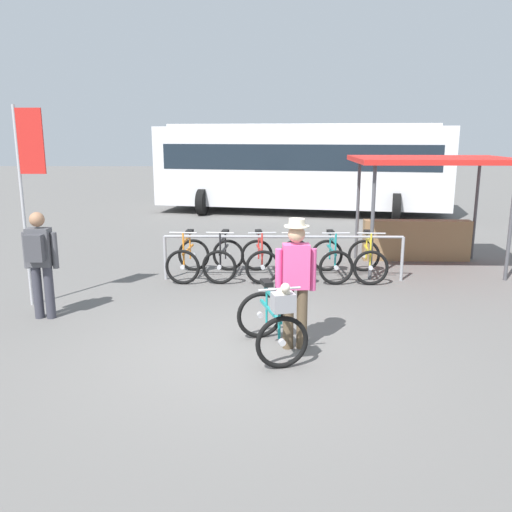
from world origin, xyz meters
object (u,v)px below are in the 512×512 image
racked_bike_white (295,259)px  banner_flag (28,169)px  bus_distant (301,163)px  featured_bicycle (273,319)px  person_with_featured_bike (296,279)px  pedestrian_with_backpack (40,259)px  racked_bike_yellow (367,260)px  racked_bike_red (260,259)px  market_stall (424,200)px  racked_bike_teal (331,259)px  racked_bike_black (224,259)px  racked_bike_orange (188,259)px

racked_bike_white → banner_flag: size_ratio=0.36×
racked_bike_white → bus_distant: 8.93m
featured_bicycle → person_with_featured_bike: size_ratio=0.73×
person_with_featured_bike → pedestrian_with_backpack: (-3.76, 1.10, -0.01)m
racked_bike_white → racked_bike_yellow: same height
bus_distant → racked_bike_red: bearing=-99.0°
racked_bike_white → racked_bike_yellow: size_ratio=1.00×
racked_bike_white → featured_bicycle: bearing=-97.6°
market_stall → racked_bike_teal: bearing=-151.6°
racked_bike_black → person_with_featured_bike: 3.77m
racked_bike_white → bus_distant: bus_distant is taller
racked_bike_orange → banner_flag: 3.40m
pedestrian_with_backpack → market_stall: 7.63m
racked_bike_black → racked_bike_red: size_ratio=0.99×
racked_bike_yellow → featured_bicycle: size_ratio=0.91×
racked_bike_orange → bus_distant: 9.32m
racked_bike_red → person_with_featured_bike: 3.61m
banner_flag → pedestrian_with_backpack: bearing=-62.3°
racked_bike_orange → person_with_featured_bike: size_ratio=0.67×
racked_bike_teal → pedestrian_with_backpack: size_ratio=0.68×
pedestrian_with_backpack → racked_bike_yellow: bearing=24.3°
racked_bike_red → racked_bike_white: (0.70, -0.00, 0.00)m
featured_bicycle → pedestrian_with_backpack: 3.75m
racked_bike_teal → market_stall: market_stall is taller
banner_flag → racked_bike_white: bearing=22.3°
pedestrian_with_backpack → bus_distant: 12.18m
racked_bike_teal → banner_flag: banner_flag is taller
racked_bike_black → market_stall: bearing=14.9°
racked_bike_orange → market_stall: size_ratio=0.37×
featured_bicycle → racked_bike_yellow: bearing=63.3°
racked_bike_orange → racked_bike_black: size_ratio=0.99×
market_stall → racked_bike_black: bearing=-165.1°
racked_bike_black → racked_bike_yellow: size_ratio=1.02×
racked_bike_yellow → pedestrian_with_backpack: bearing=-155.7°
racked_bike_white → racked_bike_yellow: 1.40m
racked_bike_yellow → market_stall: 2.05m
racked_bike_black → banner_flag: size_ratio=0.37×
featured_bicycle → market_stall: market_stall is taller
racked_bike_white → banner_flag: bearing=-157.7°
racked_bike_teal → bus_distant: size_ratio=0.11×
racked_bike_red → bus_distant: 9.01m
banner_flag → racked_bike_yellow: bearing=17.2°
racked_bike_teal → racked_bike_yellow: 0.70m
racked_bike_white → featured_bicycle: 3.83m
racked_bike_yellow → banner_flag: size_ratio=0.36×
market_stall → banner_flag: size_ratio=0.98×
racked_bike_red → pedestrian_with_backpack: 4.12m
bus_distant → banner_flag: banner_flag is taller
racked_bike_orange → racked_bike_red: bearing=-0.2°
racked_bike_red → featured_bicycle: size_ratio=0.95×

